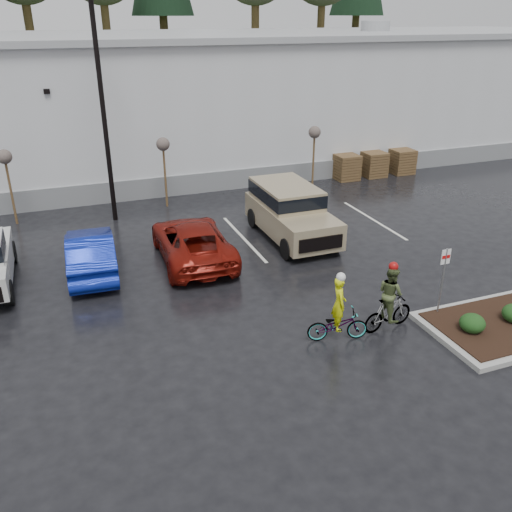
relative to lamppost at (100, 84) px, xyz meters
name	(u,v)px	position (x,y,z in m)	size (l,w,h in m)	color
ground	(325,346)	(4.00, -12.00, -5.69)	(120.00, 120.00, 0.00)	black
warehouse	(156,98)	(4.00, 9.99, -2.04)	(60.50, 15.50, 7.20)	silver
wooded_ridge	(109,73)	(4.00, 33.00, -2.69)	(80.00, 25.00, 6.00)	#20401A
lamppost	(100,84)	(0.00, 0.00, 0.00)	(0.50, 1.00, 9.22)	black
sapling_west	(5,161)	(-4.00, 1.00, -2.96)	(0.60, 0.60, 3.20)	#472F1C
sapling_mid	(163,148)	(2.50, 1.00, -2.96)	(0.60, 0.60, 3.20)	#472F1C
sapling_east	(314,136)	(10.00, 1.00, -2.96)	(0.60, 0.60, 3.20)	#472F1C
pallet_stack_a	(346,167)	(12.50, 2.00, -5.01)	(1.20, 1.20, 1.35)	#472F1C
pallet_stack_b	(374,164)	(14.20, 2.00, -5.01)	(1.20, 1.20, 1.35)	#472F1C
pallet_stack_c	(402,161)	(16.00, 2.00, -5.01)	(1.20, 1.20, 1.35)	#472F1C
shrub_a	(472,323)	(8.00, -13.00, -5.27)	(0.70, 0.70, 0.52)	#123513
fire_lane_sign	(443,274)	(7.80, -11.80, -4.28)	(0.30, 0.05, 2.20)	gray
car_blue	(91,252)	(-1.41, -5.02, -4.95)	(1.55, 4.45, 1.46)	navy
car_red	(192,241)	(2.11, -5.25, -4.97)	(2.38, 5.16, 1.44)	maroon
suv_tan	(292,214)	(6.29, -4.64, -4.66)	(2.20, 5.10, 2.06)	gray
cyclist_hivis	(338,319)	(4.45, -11.82, -5.04)	(1.77, 0.97, 2.03)	#3F3F44
cyclist_olive	(389,305)	(6.05, -11.83, -4.91)	(1.65, 0.82, 2.09)	#3F3F44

